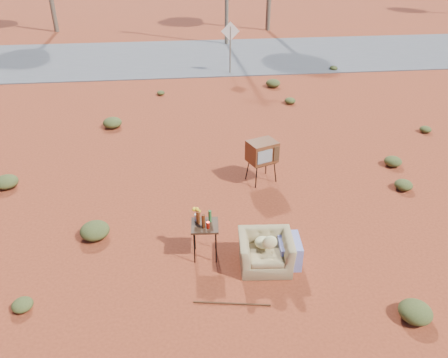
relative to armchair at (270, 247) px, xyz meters
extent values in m
plane|color=maroon|center=(-0.67, 0.54, -0.41)|extent=(140.00, 140.00, 0.00)
cube|color=#565659|center=(-0.67, 15.54, -0.39)|extent=(140.00, 7.00, 0.04)
imported|color=#907A4E|center=(-0.09, -0.01, 0.03)|extent=(1.05, 0.73, 0.87)
ellipsoid|color=#CDC37D|center=(-0.13, 0.04, 0.10)|extent=(0.31, 0.31, 0.18)
ellipsoid|color=#CDC37D|center=(-0.06, -0.18, 0.27)|extent=(0.28, 0.14, 0.28)
cube|color=navy|center=(0.38, 0.05, -0.15)|extent=(0.47, 0.68, 0.51)
cube|color=black|center=(0.44, 3.16, 0.14)|extent=(0.73, 0.64, 0.03)
cylinder|color=black|center=(0.26, 2.86, -0.13)|extent=(0.04, 0.04, 0.55)
cylinder|color=black|center=(0.77, 3.06, -0.13)|extent=(0.04, 0.04, 0.55)
cylinder|color=black|center=(0.10, 3.26, -0.13)|extent=(0.04, 0.04, 0.55)
cylinder|color=black|center=(0.62, 3.46, -0.13)|extent=(0.04, 0.04, 0.55)
cube|color=brown|center=(0.44, 3.16, 0.42)|extent=(0.82, 0.73, 0.52)
cube|color=gray|center=(0.45, 2.87, 0.42)|extent=(0.38, 0.17, 0.33)
cube|color=#472D19|center=(0.75, 2.99, 0.42)|extent=(0.15, 0.07, 0.37)
cube|color=#372114|center=(-1.19, 0.40, 0.31)|extent=(0.55, 0.55, 0.04)
cylinder|color=black|center=(-1.41, 0.21, -0.05)|extent=(0.02, 0.02, 0.72)
cylinder|color=black|center=(-1.00, 0.18, -0.05)|extent=(0.02, 0.02, 0.72)
cylinder|color=black|center=(-1.38, 0.62, -0.05)|extent=(0.02, 0.02, 0.72)
cylinder|color=black|center=(-0.97, 0.59, -0.05)|extent=(0.02, 0.02, 0.72)
cylinder|color=#4D210C|center=(-1.31, 0.46, 0.47)|extent=(0.07, 0.07, 0.27)
cylinder|color=#4D210C|center=(-1.21, 0.32, 0.48)|extent=(0.07, 0.07, 0.29)
cylinder|color=#265926|center=(-1.08, 0.49, 0.45)|extent=(0.06, 0.06, 0.25)
cylinder|color=#A8190D|center=(-1.13, 0.29, 0.40)|extent=(0.07, 0.07, 0.13)
cylinder|color=silver|center=(-1.33, 0.56, 0.40)|extent=(0.08, 0.08, 0.14)
ellipsoid|color=yellow|center=(-1.33, 0.56, 0.57)|extent=(0.16, 0.16, 0.12)
cylinder|color=#522A15|center=(-0.84, -0.94, -0.39)|extent=(1.31, 0.26, 0.04)
cylinder|color=brown|center=(0.83, 12.54, 0.59)|extent=(0.06, 0.06, 2.00)
cube|color=silver|center=(0.83, 12.54, 1.39)|extent=(0.78, 0.04, 0.78)
ellipsoid|color=#454A20|center=(-5.87, 3.54, -0.25)|extent=(0.56, 0.56, 0.31)
ellipsoid|color=#454A20|center=(3.83, 2.34, -0.29)|extent=(0.44, 0.44, 0.24)
ellipsoid|color=#454A20|center=(-3.67, 7.04, -0.24)|extent=(0.60, 0.60, 0.33)
ellipsoid|color=#454A20|center=(6.13, 5.54, -0.31)|extent=(0.36, 0.36, 0.20)
ellipsoid|color=#454A20|center=(2.53, 8.54, -0.30)|extent=(0.40, 0.40, 0.22)
ellipsoid|color=#454A20|center=(-2.17, 10.04, -0.32)|extent=(0.30, 0.30, 0.17)
camera|label=1|loc=(-1.58, -6.27, 5.19)|focal=35.00mm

